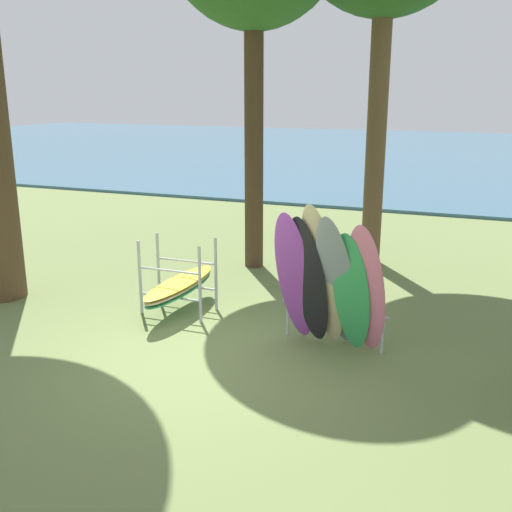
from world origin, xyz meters
name	(u,v)px	position (x,y,z in m)	size (l,w,h in m)	color
ground_plane	(201,358)	(0.00, 0.00, 0.00)	(80.00, 80.00, 0.00)	olive
lake_water	(426,153)	(0.00, 29.29, 0.05)	(80.00, 36.00, 0.10)	#38607A
leaning_board_pile	(329,284)	(1.58, 0.83, 1.02)	(1.63, 1.08, 2.22)	purple
board_storage_rack	(180,285)	(-1.15, 1.54, 0.47)	(1.15, 2.11, 1.25)	#9EA0A5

